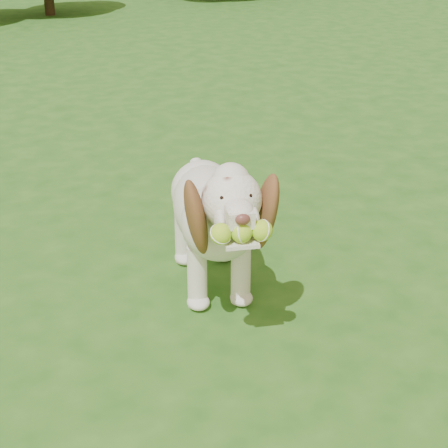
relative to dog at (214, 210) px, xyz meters
name	(u,v)px	position (x,y,z in m)	size (l,w,h in m)	color
ground	(208,269)	(0.05, 0.22, -0.44)	(80.00, 80.00, 0.00)	#204F16
dog	(214,210)	(0.00, 0.00, 0.00)	(0.60, 1.26, 0.82)	silver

